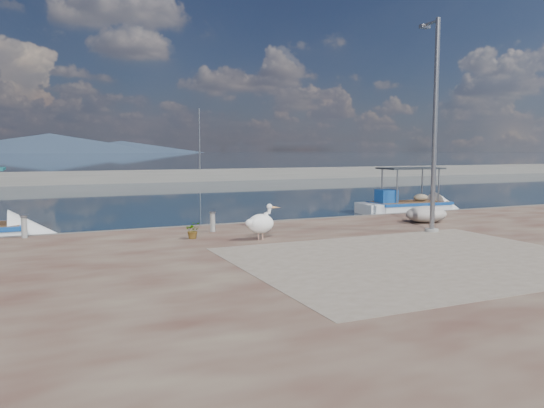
{
  "coord_description": "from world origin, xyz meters",
  "views": [
    {
      "loc": [
        -7.78,
        -13.51,
        3.25
      ],
      "look_at": [
        0.0,
        3.8,
        1.3
      ],
      "focal_mm": 35.0,
      "sensor_mm": 36.0,
      "label": 1
    }
  ],
  "objects_px": {
    "boat_right": "(409,208)",
    "pelican": "(261,223)",
    "lamp_post": "(434,133)",
    "bollard_near": "(213,221)"
  },
  "relations": [
    {
      "from": "boat_right",
      "to": "lamp_post",
      "type": "bearing_deg",
      "value": -120.09
    },
    {
      "from": "boat_right",
      "to": "lamp_post",
      "type": "relative_size",
      "value": 0.83
    },
    {
      "from": "boat_right",
      "to": "bollard_near",
      "type": "relative_size",
      "value": 8.47
    },
    {
      "from": "lamp_post",
      "to": "boat_right",
      "type": "bearing_deg",
      "value": 55.66
    },
    {
      "from": "pelican",
      "to": "bollard_near",
      "type": "height_order",
      "value": "pelican"
    },
    {
      "from": "lamp_post",
      "to": "bollard_near",
      "type": "distance_m",
      "value": 7.93
    },
    {
      "from": "lamp_post",
      "to": "bollard_near",
      "type": "xyz_separation_m",
      "value": [
        -6.72,
        3.01,
        -2.93
      ]
    },
    {
      "from": "pelican",
      "to": "lamp_post",
      "type": "height_order",
      "value": "lamp_post"
    },
    {
      "from": "boat_right",
      "to": "pelican",
      "type": "distance_m",
      "value": 13.62
    },
    {
      "from": "boat_right",
      "to": "lamp_post",
      "type": "distance_m",
      "value": 10.53
    }
  ]
}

